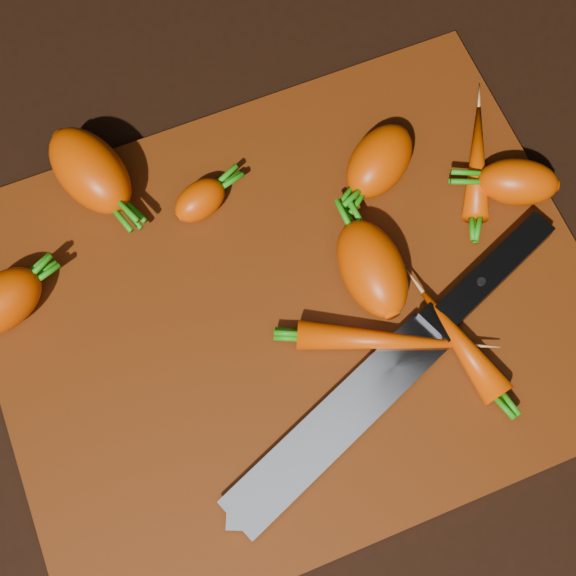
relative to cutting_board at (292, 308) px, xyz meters
name	(u,v)px	position (x,y,z in m)	size (l,w,h in m)	color
ground	(292,312)	(0.00, 0.00, -0.01)	(2.00, 2.00, 0.01)	black
cutting_board	(292,308)	(0.00, 0.00, 0.00)	(0.50, 0.40, 0.01)	#632708
carrot_0	(3,302)	(-0.22, 0.08, 0.03)	(0.07, 0.04, 0.04)	#C13A00
carrot_1	(90,171)	(-0.12, 0.17, 0.03)	(0.09, 0.05, 0.05)	#C13A00
carrot_2	(372,269)	(0.07, 0.00, 0.03)	(0.09, 0.05, 0.05)	#C13A00
carrot_3	(379,161)	(0.12, 0.09, 0.03)	(0.08, 0.05, 0.05)	#C13A00
carrot_4	(200,200)	(-0.04, 0.11, 0.02)	(0.05, 0.03, 0.03)	#C13A00
carrot_5	(518,182)	(0.22, 0.03, 0.03)	(0.07, 0.04, 0.04)	#C13A00
carrot_6	(477,162)	(0.20, 0.06, 0.02)	(0.11, 0.02, 0.02)	#C13A00
carrot_7	(384,340)	(0.06, -0.06, 0.02)	(0.14, 0.02, 0.02)	#C13A00
carrot_8	(461,343)	(0.11, -0.09, 0.02)	(0.10, 0.03, 0.03)	#C13A00
knife	(357,403)	(0.02, -0.10, 0.01)	(0.34, 0.16, 0.02)	gray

